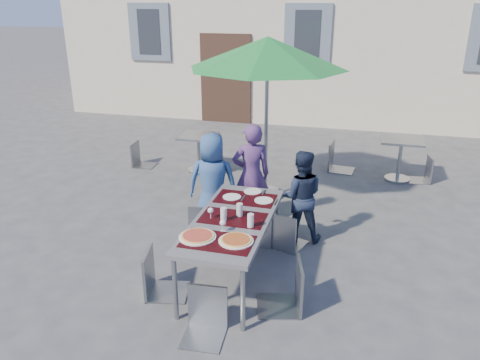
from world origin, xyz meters
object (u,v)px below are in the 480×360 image
(bg_chair_r_1, at_px, (426,154))
(chair_5, at_px, (204,287))
(pizza_near_left, at_px, (197,236))
(cafe_table_1, at_px, (401,152))
(chair_0, at_px, (205,200))
(bg_chair_l_1, at_px, (338,140))
(bg_chair_l_0, at_px, (139,140))
(patio_umbrella, at_px, (268,54))
(bg_chair_r_0, at_px, (210,147))
(chair_1, at_px, (259,203))
(chair_4, at_px, (290,258))
(dining_table, at_px, (233,222))
(cafe_table_0, at_px, (199,148))
(pizza_near_right, at_px, (236,240))
(child_1, at_px, (251,175))
(chair_2, at_px, (286,209))
(child_0, at_px, (213,182))
(chair_3, at_px, (156,247))
(child_2, at_px, (300,196))

(bg_chair_r_1, bearing_deg, chair_5, -116.43)
(pizza_near_left, bearing_deg, cafe_table_1, 62.99)
(chair_0, distance_m, bg_chair_l_1, 3.49)
(bg_chair_l_0, bearing_deg, patio_umbrella, -18.19)
(cafe_table_1, bearing_deg, patio_umbrella, -147.59)
(chair_0, xyz_separation_m, chair_5, (0.60, -1.79, -0.05))
(bg_chair_l_0, xyz_separation_m, bg_chair_r_0, (1.41, -0.03, -0.01))
(chair_1, distance_m, bg_chair_l_1, 3.20)
(chair_4, bearing_deg, bg_chair_r_0, 119.62)
(dining_table, relative_size, cafe_table_0, 2.69)
(dining_table, distance_m, chair_1, 0.88)
(pizza_near_right, distance_m, bg_chair_r_0, 4.04)
(pizza_near_right, distance_m, chair_4, 0.57)
(child_1, bearing_deg, chair_2, 110.78)
(child_0, distance_m, cafe_table_1, 3.65)
(chair_2, bearing_deg, cafe_table_0, 129.66)
(bg_chair_l_1, bearing_deg, chair_3, -109.25)
(patio_umbrella, bearing_deg, bg_chair_l_0, 161.81)
(chair_4, bearing_deg, child_1, 114.98)
(pizza_near_right, bearing_deg, chair_1, 93.50)
(bg_chair_r_1, bearing_deg, chair_0, -134.92)
(dining_table, xyz_separation_m, chair_1, (0.09, 0.87, -0.13))
(pizza_near_right, distance_m, patio_umbrella, 3.27)
(chair_1, xyz_separation_m, bg_chair_l_1, (0.78, 3.11, 0.02))
(pizza_near_right, xyz_separation_m, chair_5, (-0.17, -0.47, -0.26))
(dining_table, distance_m, bg_chair_l_0, 4.27)
(child_1, height_order, chair_4, child_1)
(pizza_near_right, height_order, chair_1, chair_1)
(chair_3, bearing_deg, patio_umbrella, 79.30)
(child_1, height_order, patio_umbrella, patio_umbrella)
(dining_table, distance_m, pizza_near_left, 0.58)
(dining_table, relative_size, child_1, 1.28)
(bg_chair_l_0, xyz_separation_m, cafe_table_1, (4.71, 0.47, 0.02))
(child_1, distance_m, cafe_table_1, 3.12)
(child_0, relative_size, cafe_table_0, 1.99)
(child_0, height_order, bg_chair_l_0, child_0)
(dining_table, bearing_deg, chair_5, -89.77)
(child_0, xyz_separation_m, cafe_table_1, (2.55, 2.61, -0.16))
(bg_chair_r_1, bearing_deg, child_1, -136.76)
(child_0, relative_size, bg_chair_r_0, 1.61)
(dining_table, xyz_separation_m, child_2, (0.59, 1.12, -0.08))
(child_1, bearing_deg, child_0, 9.82)
(chair_0, height_order, chair_5, chair_0)
(chair_0, height_order, patio_umbrella, patio_umbrella)
(child_0, bearing_deg, chair_4, 120.64)
(pizza_near_right, distance_m, chair_0, 1.54)
(patio_umbrella, bearing_deg, chair_1, -81.08)
(chair_0, relative_size, chair_5, 1.09)
(dining_table, bearing_deg, cafe_table_0, 115.77)
(chair_1, relative_size, bg_chair_r_1, 1.13)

